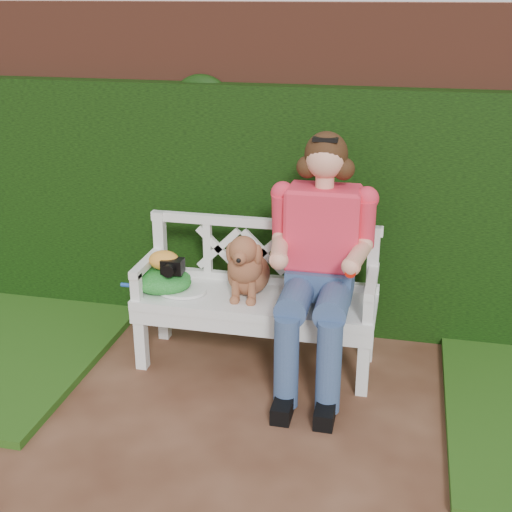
# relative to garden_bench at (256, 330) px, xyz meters

# --- Properties ---
(ground) EXTENTS (60.00, 60.00, 0.00)m
(ground) POSITION_rel_garden_bench_xyz_m (0.09, -1.06, -0.24)
(ground) COLOR #402113
(brick_wall) EXTENTS (10.00, 0.30, 2.20)m
(brick_wall) POSITION_rel_garden_bench_xyz_m (0.09, 0.84, 0.86)
(brick_wall) COLOR brown
(brick_wall) RESTS_ON ground
(ivy_hedge) EXTENTS (10.00, 0.18, 1.70)m
(ivy_hedge) POSITION_rel_garden_bench_xyz_m (0.09, 0.62, 0.61)
(ivy_hedge) COLOR #18410C
(ivy_hedge) RESTS_ON ground
(garden_bench) EXTENTS (1.60, 0.64, 0.48)m
(garden_bench) POSITION_rel_garden_bench_xyz_m (0.00, 0.00, 0.00)
(garden_bench) COLOR white
(garden_bench) RESTS_ON ground
(seated_woman) EXTENTS (0.75, 0.95, 1.56)m
(seated_woman) POSITION_rel_garden_bench_xyz_m (0.40, -0.02, 0.54)
(seated_woman) COLOR #F43774
(seated_woman) RESTS_ON ground
(dog) EXTENTS (0.42, 0.47, 0.43)m
(dog) POSITION_rel_garden_bench_xyz_m (-0.06, 0.01, 0.46)
(dog) COLOR #B8883B
(dog) RESTS_ON garden_bench
(tennis_racket) EXTENTS (0.61, 0.28, 0.03)m
(tennis_racket) POSITION_rel_garden_bench_xyz_m (-0.50, -0.05, 0.25)
(tennis_racket) COLOR silver
(tennis_racket) RESTS_ON garden_bench
(green_bag) EXTENTS (0.42, 0.34, 0.13)m
(green_bag) POSITION_rel_garden_bench_xyz_m (-0.61, -0.05, 0.31)
(green_bag) COLOR #337927
(green_bag) RESTS_ON garden_bench
(camera_item) EXTENTS (0.14, 0.10, 0.09)m
(camera_item) POSITION_rel_garden_bench_xyz_m (-0.52, -0.05, 0.42)
(camera_item) COLOR black
(camera_item) RESTS_ON green_bag
(baseball_glove) EXTENTS (0.20, 0.15, 0.13)m
(baseball_glove) POSITION_rel_garden_bench_xyz_m (-0.59, -0.02, 0.44)
(baseball_glove) COLOR orange
(baseball_glove) RESTS_ON green_bag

